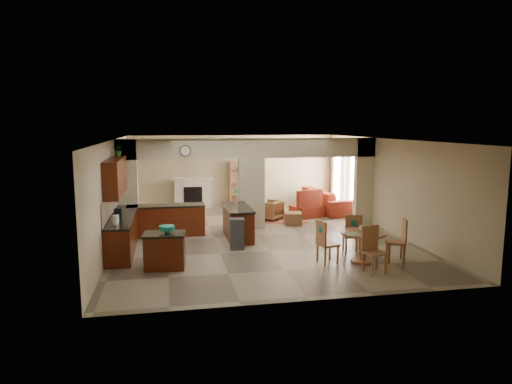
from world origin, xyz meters
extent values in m
plane|color=#84765B|center=(0.00, 0.00, 0.00)|extent=(10.00, 10.00, 0.00)
plane|color=white|center=(0.00, 0.00, 2.80)|extent=(10.00, 10.00, 0.00)
plane|color=#BEAC8B|center=(0.00, 5.00, 1.40)|extent=(8.00, 0.00, 8.00)
plane|color=#BEAC8B|center=(0.00, -5.00, 1.40)|extent=(8.00, 0.00, 8.00)
plane|color=#BEAC8B|center=(-4.00, 0.00, 1.40)|extent=(0.00, 10.00, 10.00)
plane|color=#BEAC8B|center=(4.00, 0.00, 1.40)|extent=(0.00, 10.00, 10.00)
cube|color=#BEAC8B|center=(-3.70, 1.00, 1.40)|extent=(0.60, 0.25, 2.80)
cube|color=#BEAC8B|center=(0.00, 1.00, 1.10)|extent=(0.80, 0.25, 2.20)
cube|color=#BEAC8B|center=(3.70, 1.00, 1.40)|extent=(0.60, 0.25, 2.80)
cube|color=#BEAC8B|center=(0.00, 1.00, 2.50)|extent=(8.00, 0.25, 0.60)
cube|color=#3C0E06|center=(-3.70, -0.80, 0.43)|extent=(0.60, 3.20, 0.86)
cube|color=black|center=(-3.70, -0.80, 0.89)|extent=(0.62, 3.22, 0.05)
cube|color=gray|center=(-3.98, -0.80, 1.20)|extent=(0.02, 3.20, 0.55)
cube|color=#3C0E06|center=(-2.60, 0.57, 0.43)|extent=(2.20, 0.60, 0.86)
cube|color=black|center=(-2.60, 0.57, 0.89)|extent=(2.22, 0.62, 0.05)
cube|color=#3C0E06|center=(-3.82, -0.80, 1.92)|extent=(0.35, 2.40, 0.90)
cube|color=#3C0E06|center=(-0.60, -0.10, 0.43)|extent=(0.65, 1.80, 0.86)
cube|color=black|center=(-0.60, -0.10, 0.89)|extent=(0.70, 1.85, 0.05)
cube|color=silver|center=(-0.60, -0.95, 0.42)|extent=(0.58, 0.04, 0.70)
cylinder|color=#4E381A|center=(-2.00, 0.85, 2.45)|extent=(0.34, 0.03, 0.34)
cube|color=#9B5738|center=(1.20, 2.10, 0.01)|extent=(1.60, 1.30, 0.01)
cube|color=silver|center=(-1.60, 4.84, 0.55)|extent=(1.40, 0.28, 1.10)
cube|color=black|center=(-1.60, 4.70, 0.50)|extent=(0.70, 0.04, 0.70)
cube|color=silver|center=(-1.60, 4.82, 1.15)|extent=(1.60, 0.35, 0.10)
cube|color=#946033|center=(0.35, 4.82, 0.90)|extent=(1.00, 0.32, 1.80)
cube|color=white|center=(3.97, 2.30, 1.20)|extent=(0.02, 0.90, 1.90)
cube|color=white|center=(3.97, 4.00, 1.20)|extent=(0.02, 0.90, 1.90)
cube|color=white|center=(3.97, 3.15, 1.05)|extent=(0.02, 0.70, 2.10)
cube|color=#44201B|center=(3.93, 1.70, 1.20)|extent=(0.10, 0.28, 2.30)
cube|color=#44201B|center=(3.93, 2.90, 1.20)|extent=(0.10, 0.28, 2.30)
cube|color=#44201B|center=(3.93, 3.40, 1.20)|extent=(0.10, 0.28, 2.30)
cube|color=#44201B|center=(3.93, 4.60, 1.20)|extent=(0.10, 0.28, 2.30)
cylinder|color=white|center=(1.50, 3.00, 2.56)|extent=(1.00, 1.00, 0.10)
cube|color=#3C0E06|center=(-2.63, -2.51, 0.38)|extent=(0.94, 0.70, 0.76)
cube|color=black|center=(-2.63, -2.51, 0.78)|extent=(0.99, 0.76, 0.05)
cylinder|color=#148B71|center=(-2.57, -2.51, 0.89)|extent=(0.35, 0.35, 0.16)
cube|color=#313134|center=(-0.80, -1.27, 0.37)|extent=(0.36, 0.31, 0.75)
cylinder|color=#946033|center=(1.94, -2.97, 0.71)|extent=(1.07, 1.07, 0.04)
cylinder|color=#946033|center=(1.94, -2.97, 0.37)|extent=(0.16, 0.16, 0.69)
cylinder|color=#946033|center=(1.94, -2.97, 0.03)|extent=(0.55, 0.55, 0.06)
cylinder|color=#8BC329|center=(1.99, -2.92, 0.81)|extent=(0.28, 0.28, 0.15)
imported|color=maroon|center=(3.30, 3.34, 0.41)|extent=(2.93, 1.44, 0.82)
cube|color=maroon|center=(2.24, 2.43, 0.20)|extent=(1.20, 1.09, 0.40)
imported|color=maroon|center=(0.87, 2.20, 0.33)|extent=(1.01, 1.01, 0.66)
cube|color=maroon|center=(1.43, 1.31, 0.20)|extent=(0.63, 0.63, 0.39)
imported|color=#164612|center=(-3.82, 0.10, 2.54)|extent=(0.37, 0.35, 0.34)
cube|color=#946033|center=(1.98, -2.19, 0.45)|extent=(0.49, 0.49, 0.05)
cube|color=#946033|center=(2.17, -2.05, 0.22)|extent=(0.04, 0.04, 0.44)
cube|color=#946033|center=(1.84, -1.99, 0.22)|extent=(0.04, 0.04, 0.44)
cube|color=#946033|center=(2.11, -2.39, 0.22)|extent=(0.04, 0.04, 0.44)
cube|color=#946033|center=(1.78, -2.33, 0.22)|extent=(0.04, 0.04, 0.44)
cube|color=#946033|center=(1.94, -2.38, 0.75)|extent=(0.42, 0.12, 0.55)
cube|color=#148B71|center=(1.94, -2.40, 0.82)|extent=(0.14, 0.04, 0.14)
cube|color=#946033|center=(2.75, -3.00, 0.45)|extent=(0.53, 0.53, 0.05)
cube|color=#946033|center=(2.64, -2.79, 0.22)|extent=(0.04, 0.04, 0.44)
cube|color=#946033|center=(2.54, -3.11, 0.22)|extent=(0.04, 0.04, 0.44)
cube|color=#946033|center=(2.97, -2.89, 0.22)|extent=(0.04, 0.04, 0.44)
cube|color=#946033|center=(2.87, -3.21, 0.22)|extent=(0.04, 0.04, 0.44)
cube|color=#946033|center=(2.94, -3.06, 0.75)|extent=(0.16, 0.41, 0.55)
cube|color=#148B71|center=(2.96, -3.07, 0.82)|extent=(0.05, 0.14, 0.14)
cube|color=#946033|center=(1.87, -3.74, 0.45)|extent=(0.49, 0.49, 0.05)
cube|color=#946033|center=(1.73, -3.93, 0.22)|extent=(0.04, 0.04, 0.44)
cube|color=#946033|center=(2.06, -3.88, 0.22)|extent=(0.04, 0.04, 0.44)
cube|color=#946033|center=(1.67, -3.60, 0.22)|extent=(0.04, 0.04, 0.44)
cube|color=#946033|center=(2.01, -3.54, 0.22)|extent=(0.04, 0.04, 0.44)
cube|color=#946033|center=(1.84, -3.55, 0.75)|extent=(0.42, 0.11, 0.55)
cube|color=#148B71|center=(1.83, -3.53, 0.82)|extent=(0.14, 0.03, 0.14)
cube|color=#946033|center=(1.10, -2.87, 0.45)|extent=(0.50, 0.50, 0.05)
cube|color=#946033|center=(1.31, -3.00, 0.22)|extent=(0.04, 0.04, 0.44)
cube|color=#946033|center=(1.23, -2.67, 0.22)|extent=(0.04, 0.04, 0.44)
cube|color=#946033|center=(0.98, -3.07, 0.22)|extent=(0.04, 0.04, 0.44)
cube|color=#946033|center=(0.90, -2.74, 0.22)|extent=(0.04, 0.04, 0.44)
cube|color=#946033|center=(0.92, -2.91, 0.75)|extent=(0.13, 0.42, 0.55)
cube|color=#148B71|center=(0.89, -2.92, 0.82)|extent=(0.04, 0.14, 0.14)
camera|label=1|loc=(-2.50, -12.70, 3.24)|focal=32.00mm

